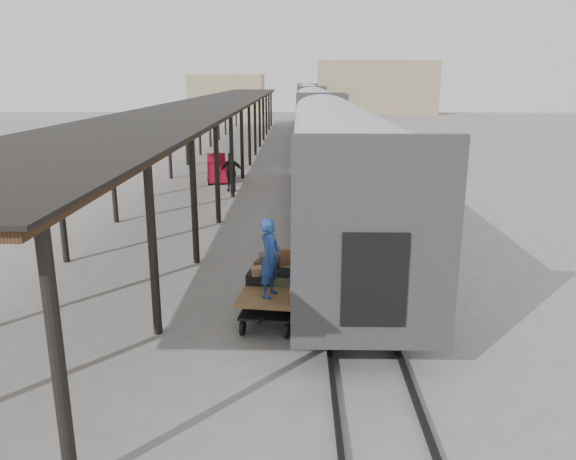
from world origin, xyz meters
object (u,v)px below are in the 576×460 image
(porter, at_px, (270,258))
(pedestrian, at_px, (232,172))
(baggage_cart, at_px, (272,293))
(luggage_tug, at_px, (217,170))

(porter, distance_m, pedestrian, 16.32)
(porter, xyz_separation_m, pedestrian, (-2.73, 16.08, -0.76))
(baggage_cart, relative_size, luggage_tug, 1.35)
(pedestrian, bearing_deg, porter, 87.36)
(baggage_cart, relative_size, pedestrian, 1.28)
(pedestrian, bearing_deg, baggage_cart, 87.76)
(luggage_tug, relative_size, porter, 1.05)
(baggage_cart, distance_m, luggage_tug, 18.37)
(luggage_tug, xyz_separation_m, porter, (3.83, -18.62, 1.06))
(luggage_tug, distance_m, pedestrian, 2.78)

